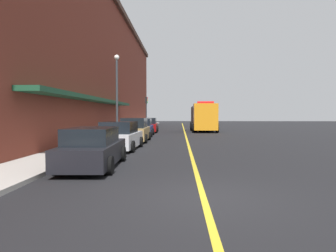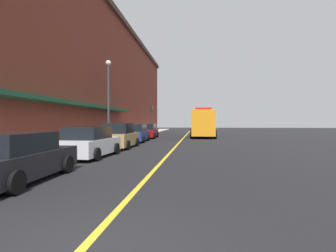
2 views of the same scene
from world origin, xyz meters
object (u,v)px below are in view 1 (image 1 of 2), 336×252
Objects in this scene: parking_meter_2 at (134,123)px; utility_truck at (203,118)px; parked_car_0 at (93,149)px; parked_car_2 at (135,131)px; parked_car_3 at (142,128)px; parked_car_4 at (149,125)px; parking_meter_0 at (120,126)px; parked_car_1 at (120,136)px; parking_meter_1 at (106,129)px; traffic_light_near at (146,106)px; street_lamp_left at (117,86)px.

utility_truck is at bearing 29.28° from parking_meter_2.
parked_car_0 is 10.96m from parked_car_2.
parked_car_3 is (-0.17, 16.80, 0.03)m from parked_car_0.
parked_car_3 is 0.59× the size of utility_truck.
parked_car_4 reaches higher than parking_meter_0.
parking_meter_1 is at bearing 32.44° from parked_car_1.
parked_car_2 is at bearing -86.16° from traffic_light_near.
parked_car_0 is 5.89m from parked_car_1.
parked_car_0 is 32.18m from traffic_light_near.
parking_meter_2 is at bearing 145.54° from parked_car_4.
traffic_light_near is (-1.31, 26.17, 2.40)m from parked_car_1.
parked_car_0 is 15.32m from street_lamp_left.
parked_car_4 is at bearing 57.46° from parking_meter_2.
parked_car_0 is 1.07× the size of parked_car_3.
street_lamp_left is at bearing 164.09° from parked_car_4.
traffic_light_near is at bearing 0.42° from parked_car_0.
parking_meter_2 is at bearing 90.00° from parking_meter_0.
parked_car_3 is (-0.07, 10.92, 0.00)m from parked_car_1.
parked_car_0 is 1.01× the size of parked_car_4.
parked_car_4 is at bearing 81.99° from parking_meter_0.
utility_truck reaches higher than parked_car_4.
parked_car_4 is 1.11× the size of traffic_light_near.
parked_car_4 is at bearing -71.75° from utility_truck.
parked_car_1 reaches higher than parking_meter_0.
parked_car_4 is (-0.10, 11.70, -0.06)m from parked_car_2.
parking_meter_2 is 11.74m from traffic_light_near.
parked_car_2 is at bearing 178.58° from parked_car_4.
parked_car_4 is 3.58× the size of parking_meter_2.
traffic_light_near is at bearing 87.81° from street_lamp_left.
parked_car_2 is (0.11, 5.07, 0.06)m from parked_car_1.
parked_car_3 is 4.60m from street_lamp_left.
parked_car_1 is 3.37× the size of parking_meter_2.
parked_car_3 is 0.65× the size of street_lamp_left.
street_lamp_left reaches higher than parking_meter_2.
parked_car_1 is 7.15m from parking_meter_0.
utility_truck is at bearing 57.47° from parking_meter_0.
street_lamp_left is at bearing 28.67° from parked_car_2.
parked_car_1 is 3.37× the size of parking_meter_0.
utility_truck is 5.78× the size of parking_meter_1.
utility_truck reaches higher than parked_car_1.
traffic_light_near is (0.06, 11.55, 2.10)m from parking_meter_2.
parking_meter_1 is at bearing 172.64° from parked_car_4.
traffic_light_near is (-1.41, 21.10, 2.34)m from parked_car_2.
parked_car_2 is 3.25× the size of parking_meter_1.
parked_car_0 is at bearing -87.47° from traffic_light_near.
parked_car_2 reaches higher than parked_car_3.
parking_meter_2 is at bearing -61.09° from utility_truck.
parked_car_4 is 6.58m from utility_truck.
parked_car_0 is at bearing -83.46° from parking_meter_0.
parked_car_0 is 3.63× the size of parking_meter_1.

